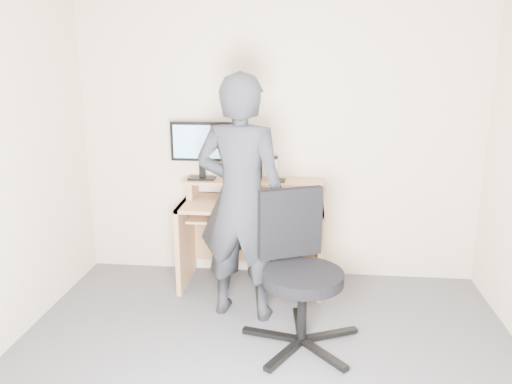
% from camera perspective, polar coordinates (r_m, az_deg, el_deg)
% --- Properties ---
extents(back_wall, '(3.50, 0.02, 2.50)m').
position_cam_1_polar(back_wall, '(4.36, 2.56, 6.16)').
color(back_wall, beige).
rests_on(back_wall, ground).
extents(desk, '(1.20, 0.60, 0.91)m').
position_cam_1_polar(desk, '(4.33, -0.37, -3.47)').
color(desk, tan).
rests_on(desk, ground).
extents(monitor, '(0.52, 0.15, 0.50)m').
position_cam_1_polar(monitor, '(4.29, -6.28, 5.34)').
color(monitor, black).
rests_on(monitor, desk).
extents(external_drive, '(0.07, 0.13, 0.20)m').
position_cam_1_polar(external_drive, '(4.28, 0.17, 2.71)').
color(external_drive, black).
rests_on(external_drive, desk).
extents(travel_mug, '(0.09, 0.09, 0.19)m').
position_cam_1_polar(travel_mug, '(4.27, 1.95, 2.60)').
color(travel_mug, silver).
rests_on(travel_mug, desk).
extents(smartphone, '(0.08, 0.13, 0.01)m').
position_cam_1_polar(smartphone, '(4.26, 2.91, 1.33)').
color(smartphone, black).
rests_on(smartphone, desk).
extents(charger, '(0.06, 0.05, 0.03)m').
position_cam_1_polar(charger, '(4.24, -1.79, 1.44)').
color(charger, black).
rests_on(charger, desk).
extents(headphones, '(0.16, 0.16, 0.06)m').
position_cam_1_polar(headphones, '(4.41, -3.68, 1.84)').
color(headphones, silver).
rests_on(headphones, desk).
extents(keyboard, '(0.49, 0.28, 0.03)m').
position_cam_1_polar(keyboard, '(4.14, -0.72, -2.65)').
color(keyboard, black).
rests_on(keyboard, desk).
extents(mouse, '(0.10, 0.07, 0.04)m').
position_cam_1_polar(mouse, '(4.07, 4.59, -1.48)').
color(mouse, black).
rests_on(mouse, desk).
extents(office_chair, '(0.82, 0.81, 1.04)m').
position_cam_1_polar(office_chair, '(3.43, 4.86, -8.32)').
color(office_chair, black).
rests_on(office_chair, ground).
extents(person, '(0.74, 0.55, 1.84)m').
position_cam_1_polar(person, '(3.67, -1.73, -0.84)').
color(person, black).
rests_on(person, ground).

